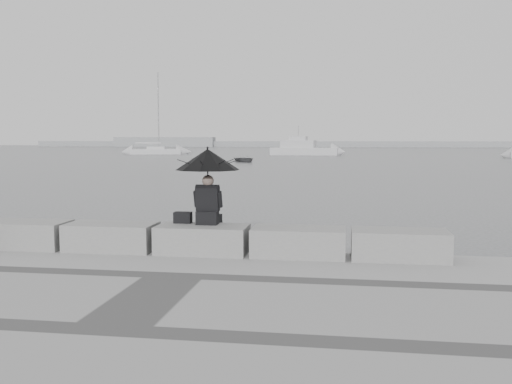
% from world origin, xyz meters
% --- Properties ---
extents(ground, '(360.00, 360.00, 0.00)m').
position_xyz_m(ground, '(0.00, 0.00, 0.00)').
color(ground, '#424446').
rests_on(ground, ground).
extents(stone_block_far_left, '(1.60, 0.80, 0.50)m').
position_xyz_m(stone_block_far_left, '(-3.40, -0.45, 0.75)').
color(stone_block_far_left, slate).
rests_on(stone_block_far_left, promenade).
extents(stone_block_left, '(1.60, 0.80, 0.50)m').
position_xyz_m(stone_block_left, '(-1.70, -0.45, 0.75)').
color(stone_block_left, slate).
rests_on(stone_block_left, promenade).
extents(stone_block_centre, '(1.60, 0.80, 0.50)m').
position_xyz_m(stone_block_centre, '(0.00, -0.45, 0.75)').
color(stone_block_centre, slate).
rests_on(stone_block_centre, promenade).
extents(stone_block_right, '(1.60, 0.80, 0.50)m').
position_xyz_m(stone_block_right, '(1.70, -0.45, 0.75)').
color(stone_block_right, slate).
rests_on(stone_block_right, promenade).
extents(stone_block_far_right, '(1.60, 0.80, 0.50)m').
position_xyz_m(stone_block_far_right, '(3.40, -0.45, 0.75)').
color(stone_block_far_right, slate).
rests_on(stone_block_far_right, promenade).
extents(seated_person, '(1.15, 1.15, 1.39)m').
position_xyz_m(seated_person, '(0.05, -0.25, 2.00)').
color(seated_person, black).
rests_on(seated_person, stone_block_centre).
extents(bag, '(0.31, 0.18, 0.20)m').
position_xyz_m(bag, '(-0.43, -0.21, 1.10)').
color(bag, black).
rests_on(bag, stone_block_centre).
extents(distant_landmass, '(180.00, 8.00, 2.80)m').
position_xyz_m(distant_landmass, '(-8.14, 154.51, 0.90)').
color(distant_landmass, gray).
rests_on(distant_landmass, ground).
extents(sailboat_left, '(8.23, 4.36, 12.90)m').
position_xyz_m(sailboat_left, '(-27.01, 76.57, 0.52)').
color(sailboat_left, '#B8B8BA').
rests_on(sailboat_left, ground).
extents(motor_cruiser, '(10.50, 4.33, 4.50)m').
position_xyz_m(motor_cruiser, '(-3.40, 75.56, 0.89)').
color(motor_cruiser, '#B8B8BA').
rests_on(motor_cruiser, ground).
extents(dinghy, '(3.56, 3.30, 0.58)m').
position_xyz_m(dinghy, '(-8.07, 49.76, 0.29)').
color(dinghy, slate).
rests_on(dinghy, ground).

